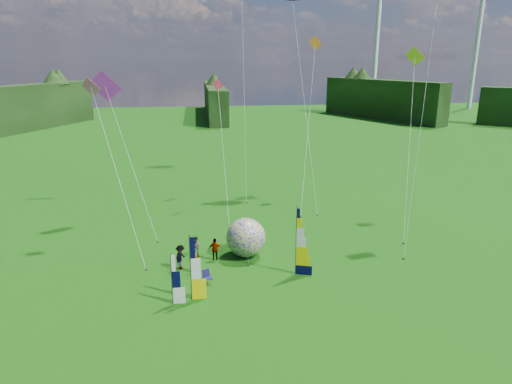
{
  "coord_description": "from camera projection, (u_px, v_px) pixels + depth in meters",
  "views": [
    {
      "loc": [
        -4.56,
        -23.21,
        13.66
      ],
      "look_at": [
        -1.0,
        4.0,
        5.5
      ],
      "focal_mm": 32.0,
      "sensor_mm": 36.0,
      "label": 1
    }
  ],
  "objects": [
    {
      "name": "spectator_c",
      "position": [
        181.0,
        257.0,
        30.34
      ],
      "size": [
        0.81,
        1.17,
        1.7
      ],
      "primitive_type": "imported",
      "rotation": [
        0.0,
        0.0,
        1.16
      ],
      "color": "#66594C",
      "rests_on": "ground"
    },
    {
      "name": "treeline_ring",
      "position": [
        283.0,
        237.0,
        25.38
      ],
      "size": [
        210.0,
        210.0,
        8.0
      ],
      "primitive_type": null,
      "color": "#26481A",
      "rests_on": "ground"
    },
    {
      "name": "spectator_a",
      "position": [
        195.0,
        262.0,
        29.88
      ],
      "size": [
        0.66,
        0.63,
        1.53
      ],
      "primitive_type": "imported",
      "rotation": [
        0.0,
        0.0,
        0.66
      ],
      "color": "#66594C",
      "rests_on": "ground"
    },
    {
      "name": "turbine_right",
      "position": [
        376.0,
        52.0,
        124.78
      ],
      "size": [
        8.0,
        1.2,
        30.0
      ],
      "primitive_type": null,
      "color": "silver",
      "rests_on": "ground"
    },
    {
      "name": "kite_parafoil",
      "position": [
        423.0,
        110.0,
        32.55
      ],
      "size": [
        8.21,
        10.84,
        20.05
      ],
      "primitive_type": null,
      "rotation": [
        0.0,
        0.0,
        0.01
      ],
      "color": "red",
      "rests_on": "ground"
    },
    {
      "name": "small_kite_pink",
      "position": [
        116.0,
        166.0,
        31.84
      ],
      "size": [
        8.41,
        11.01,
        12.71
      ],
      "primitive_type": null,
      "rotation": [
        0.0,
        0.0,
        -0.23
      ],
      "color": "#DA5786",
      "rests_on": "ground"
    },
    {
      "name": "kite_rainbow_delta",
      "position": [
        129.0,
        148.0,
        36.12
      ],
      "size": [
        10.76,
        13.05,
        13.5
      ],
      "primitive_type": null,
      "rotation": [
        0.0,
        0.0,
        0.21
      ],
      "color": "red",
      "rests_on": "ground"
    },
    {
      "name": "small_kite_orange",
      "position": [
        309.0,
        119.0,
        42.49
      ],
      "size": [
        6.16,
        11.36,
        16.11
      ],
      "primitive_type": null,
      "rotation": [
        0.0,
        0.0,
        0.07
      ],
      "color": "orange",
      "rests_on": "ground"
    },
    {
      "name": "spectator_d",
      "position": [
        215.0,
        249.0,
        31.69
      ],
      "size": [
        0.99,
        0.53,
        1.6
      ],
      "primitive_type": "imported",
      "rotation": [
        0.0,
        0.0,
        2.98
      ],
      "color": "#66594C",
      "rests_on": "ground"
    },
    {
      "name": "feather_banner_main",
      "position": [
        296.0,
        242.0,
        29.19
      ],
      "size": [
        1.2,
        0.48,
        4.54
      ],
      "primitive_type": null,
      "rotation": [
        0.0,
        0.0,
        -0.32
      ],
      "color": "#050530",
      "rests_on": "ground"
    },
    {
      "name": "small_kite_green",
      "position": [
        244.0,
        82.0,
        45.26
      ],
      "size": [
        6.82,
        11.73,
        22.56
      ],
      "primitive_type": null,
      "rotation": [
        0.0,
        0.0,
        0.35
      ],
      "color": "green",
      "rests_on": "ground"
    },
    {
      "name": "ground",
      "position": [
        282.0,
        301.0,
        26.52
      ],
      "size": [
        220.0,
        220.0,
        0.0
      ],
      "primitive_type": "plane",
      "color": "#18570C",
      "rests_on": "ground"
    },
    {
      "name": "small_kite_yellow",
      "position": [
        410.0,
        136.0,
        36.87
      ],
      "size": [
        10.49,
        13.11,
        15.07
      ],
      "primitive_type": null,
      "rotation": [
        0.0,
        0.0,
        -0.41
      ],
      "color": "yellow",
      "rests_on": "ground"
    },
    {
      "name": "small_kite_red",
      "position": [
        223.0,
        147.0,
        39.69
      ],
      "size": [
        5.93,
        9.79,
        12.15
      ],
      "primitive_type": null,
      "rotation": [
        0.0,
        0.0,
        0.41
      ],
      "color": "#C72C47",
      "rests_on": "ground"
    },
    {
      "name": "turbine_left",
      "position": [
        476.0,
        51.0,
        121.24
      ],
      "size": [
        8.0,
        1.2,
        30.0
      ],
      "primitive_type": null,
      "color": "silver",
      "rests_on": "ground"
    },
    {
      "name": "bol_inflatable",
      "position": [
        246.0,
        237.0,
        32.22
      ],
      "size": [
        3.68,
        3.68,
        2.79
      ],
      "primitive_type": "sphere",
      "rotation": [
        0.0,
        0.0,
        0.41
      ],
      "color": "#1300A3",
      "rests_on": "ground"
    },
    {
      "name": "kite_whale",
      "position": [
        304.0,
        90.0,
        42.9
      ],
      "size": [
        9.2,
        14.88,
        21.31
      ],
      "primitive_type": null,
      "rotation": [
        0.0,
        0.0,
        0.4
      ],
      "color": "black",
      "rests_on": "ground"
    },
    {
      "name": "side_banner_left",
      "position": [
        191.0,
        269.0,
        26.12
      ],
      "size": [
        1.09,
        0.12,
        3.94
      ],
      "primitive_type": null,
      "rotation": [
        0.0,
        0.0,
        0.02
      ],
      "color": "#E7D600",
      "rests_on": "ground"
    },
    {
      "name": "camp_chair",
      "position": [
        208.0,
        277.0,
        28.4
      ],
      "size": [
        0.7,
        0.7,
        0.92
      ],
      "primitive_type": null,
      "rotation": [
        0.0,
        0.0,
        0.42
      ],
      "color": "#141142",
      "rests_on": "ground"
    },
    {
      "name": "side_banner_far",
      "position": [
        172.0,
        280.0,
        25.79
      ],
      "size": [
        0.91,
        0.11,
        3.06
      ],
      "primitive_type": null,
      "rotation": [
        0.0,
        0.0,
        -0.01
      ],
      "color": "white",
      "rests_on": "ground"
    },
    {
      "name": "spectator_b",
      "position": [
        196.0,
        247.0,
        32.21
      ],
      "size": [
        0.78,
        0.46,
        1.51
      ],
      "primitive_type": "imported",
      "rotation": [
        0.0,
        0.0,
        -0.15
      ],
      "color": "#66594C",
      "rests_on": "ground"
    }
  ]
}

